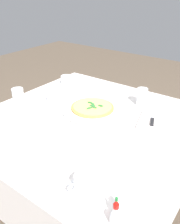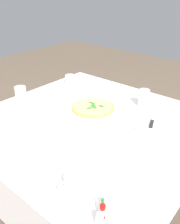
{
  "view_description": "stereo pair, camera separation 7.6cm",
  "coord_description": "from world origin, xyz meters",
  "px_view_note": "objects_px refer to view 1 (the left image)",
  "views": [
    {
      "loc": [
        -0.92,
        -0.7,
        1.41
      ],
      "look_at": [
        0.05,
        0.02,
        0.76
      ],
      "focal_mm": 38.8,
      "sensor_mm": 36.0,
      "label": 1
    },
    {
      "loc": [
        -0.87,
        -0.76,
        1.41
      ],
      "look_at": [
        0.05,
        0.02,
        0.76
      ],
      "focal_mm": 38.8,
      "sensor_mm": 36.0,
      "label": 2
    }
  ],
  "objects_px": {
    "coffee_cup_right_edge": "(53,98)",
    "pizza": "(92,107)",
    "water_glass_near_right": "(18,98)",
    "salt_shaker": "(118,204)",
    "coffee_cup_back_corner": "(84,184)",
    "coffee_cup_far_right": "(66,81)",
    "water_glass_left_edge": "(142,98)",
    "dinner_knife": "(153,117)",
    "pizza_plate": "(92,109)",
    "pepper_shaker": "(114,218)",
    "coffee_cup_near_left": "(29,146)",
    "napkin_folded": "(152,120)",
    "hot_sauce_bottle": "(116,209)"
  },
  "relations": [
    {
      "from": "coffee_cup_back_corner",
      "to": "water_glass_near_right",
      "type": "relative_size",
      "value": 1.24
    },
    {
      "from": "water_glass_left_edge",
      "to": "water_glass_near_right",
      "type": "relative_size",
      "value": 1.03
    },
    {
      "from": "water_glass_near_right",
      "to": "pepper_shaker",
      "type": "height_order",
      "value": "water_glass_near_right"
    },
    {
      "from": "water_glass_left_edge",
      "to": "water_glass_near_right",
      "type": "xyz_separation_m",
      "value": [
        -0.44,
        0.61,
        -0.0
      ]
    },
    {
      "from": "pepper_shaker",
      "to": "water_glass_left_edge",
      "type": "bearing_deg",
      "value": 20.47
    },
    {
      "from": "coffee_cup_far_right",
      "to": "dinner_knife",
      "type": "distance_m",
      "value": 0.75
    },
    {
      "from": "pizza_plate",
      "to": "coffee_cup_back_corner",
      "type": "height_order",
      "value": "coffee_cup_back_corner"
    },
    {
      "from": "coffee_cup_back_corner",
      "to": "coffee_cup_right_edge",
      "type": "xyz_separation_m",
      "value": [
        0.47,
        0.62,
        -0.0
      ]
    },
    {
      "from": "napkin_folded",
      "to": "hot_sauce_bottle",
      "type": "distance_m",
      "value": 0.66
    },
    {
      "from": "water_glass_near_right",
      "to": "salt_shaker",
      "type": "distance_m",
      "value": 0.95
    },
    {
      "from": "pizza",
      "to": "coffee_cup_right_edge",
      "type": "relative_size",
      "value": 1.94
    },
    {
      "from": "water_glass_left_edge",
      "to": "coffee_cup_far_right",
      "type": "bearing_deg",
      "value": 92.05
    },
    {
      "from": "water_glass_near_right",
      "to": "napkin_folded",
      "type": "xyz_separation_m",
      "value": [
        0.29,
        -0.75,
        -0.04
      ]
    },
    {
      "from": "coffee_cup_right_edge",
      "to": "coffee_cup_back_corner",
      "type": "bearing_deg",
      "value": -127.31
    },
    {
      "from": "coffee_cup_right_edge",
      "to": "dinner_knife",
      "type": "relative_size",
      "value": 0.69
    },
    {
      "from": "coffee_cup_right_edge",
      "to": "water_glass_left_edge",
      "type": "xyz_separation_m",
      "value": [
        0.29,
        -0.47,
        0.02
      ]
    },
    {
      "from": "coffee_cup_far_right",
      "to": "water_glass_left_edge",
      "type": "height_order",
      "value": "water_glass_left_edge"
    },
    {
      "from": "pizza_plate",
      "to": "coffee_cup_back_corner",
      "type": "bearing_deg",
      "value": -146.63
    },
    {
      "from": "coffee_cup_near_left",
      "to": "coffee_cup_far_right",
      "type": "bearing_deg",
      "value": 29.65
    },
    {
      "from": "coffee_cup_back_corner",
      "to": "pepper_shaker",
      "type": "height_order",
      "value": "coffee_cup_back_corner"
    },
    {
      "from": "napkin_folded",
      "to": "dinner_knife",
      "type": "distance_m",
      "value": 0.01
    },
    {
      "from": "coffee_cup_far_right",
      "to": "pepper_shaker",
      "type": "height_order",
      "value": "coffee_cup_far_right"
    },
    {
      "from": "dinner_knife",
      "to": "hot_sauce_bottle",
      "type": "distance_m",
      "value": 0.66
    },
    {
      "from": "napkin_folded",
      "to": "hot_sauce_bottle",
      "type": "xyz_separation_m",
      "value": [
        -0.64,
        -0.15,
        0.02
      ]
    },
    {
      "from": "pizza_plate",
      "to": "pepper_shaker",
      "type": "bearing_deg",
      "value": -138.94
    },
    {
      "from": "pizza_plate",
      "to": "hot_sauce_bottle",
      "type": "distance_m",
      "value": 0.73
    },
    {
      "from": "water_glass_left_edge",
      "to": "coffee_cup_right_edge",
      "type": "bearing_deg",
      "value": 121.54
    },
    {
      "from": "napkin_folded",
      "to": "salt_shaker",
      "type": "relative_size",
      "value": 4.39
    },
    {
      "from": "coffee_cup_back_corner",
      "to": "water_glass_near_right",
      "type": "distance_m",
      "value": 0.82
    },
    {
      "from": "napkin_folded",
      "to": "dinner_knife",
      "type": "relative_size",
      "value": 1.3
    },
    {
      "from": "coffee_cup_right_edge",
      "to": "water_glass_near_right",
      "type": "height_order",
      "value": "water_glass_near_right"
    },
    {
      "from": "coffee_cup_back_corner",
      "to": "coffee_cup_far_right",
      "type": "relative_size",
      "value": 1.0
    },
    {
      "from": "coffee_cup_far_right",
      "to": "water_glass_left_edge",
      "type": "relative_size",
      "value": 1.2
    },
    {
      "from": "coffee_cup_right_edge",
      "to": "water_glass_near_right",
      "type": "relative_size",
      "value": 1.24
    },
    {
      "from": "coffee_cup_far_right",
      "to": "salt_shaker",
      "type": "height_order",
      "value": "coffee_cup_far_right"
    },
    {
      "from": "coffee_cup_near_left",
      "to": "dinner_knife",
      "type": "xyz_separation_m",
      "value": [
        0.58,
        -0.34,
        -0.0
      ]
    },
    {
      "from": "pepper_shaker",
      "to": "coffee_cup_far_right",
      "type": "bearing_deg",
      "value": 48.56
    },
    {
      "from": "coffee_cup_far_right",
      "to": "coffee_cup_near_left",
      "type": "xyz_separation_m",
      "value": [
        -0.7,
        -0.4,
        -0.0
      ]
    },
    {
      "from": "pizza_plate",
      "to": "water_glass_left_edge",
      "type": "bearing_deg",
      "value": -38.61
    },
    {
      "from": "coffee_cup_right_edge",
      "to": "salt_shaker",
      "type": "height_order",
      "value": "coffee_cup_right_edge"
    },
    {
      "from": "dinner_knife",
      "to": "water_glass_left_edge",
      "type": "bearing_deg",
      "value": 22.81
    },
    {
      "from": "water_glass_left_edge",
      "to": "coffee_cup_back_corner",
      "type": "bearing_deg",
      "value": -169.17
    },
    {
      "from": "coffee_cup_far_right",
      "to": "pizza_plate",
      "type": "bearing_deg",
      "value": -118.96
    },
    {
      "from": "coffee_cup_back_corner",
      "to": "pepper_shaker",
      "type": "bearing_deg",
      "value": -109.77
    },
    {
      "from": "coffee_cup_right_edge",
      "to": "pizza",
      "type": "bearing_deg",
      "value": -80.57
    },
    {
      "from": "napkin_folded",
      "to": "dinner_knife",
      "type": "xyz_separation_m",
      "value": [
        0.0,
        0.0,
        0.01
      ]
    },
    {
      "from": "pizza",
      "to": "coffee_cup_right_edge",
      "type": "bearing_deg",
      "value": 99.43
    },
    {
      "from": "pizza_plate",
      "to": "coffee_cup_right_edge",
      "type": "relative_size",
      "value": 2.76
    },
    {
      "from": "coffee_cup_back_corner",
      "to": "salt_shaker",
      "type": "distance_m",
      "value": 0.14
    },
    {
      "from": "pizza",
      "to": "coffee_cup_far_right",
      "type": "relative_size",
      "value": 1.94
    }
  ]
}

